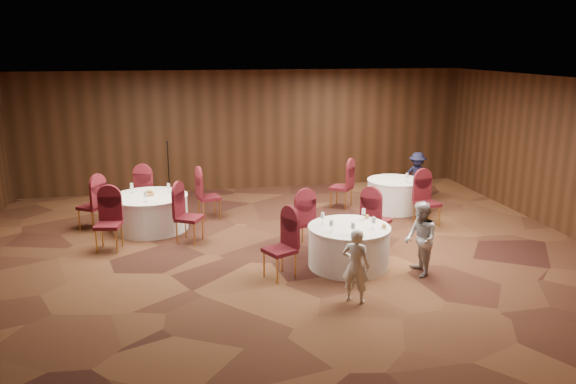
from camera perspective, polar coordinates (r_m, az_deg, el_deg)
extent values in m
plane|color=black|center=(10.83, -0.83, -5.95)|extent=(12.00, 12.00, 0.00)
plane|color=silver|center=(10.16, -0.90, 11.19)|extent=(12.00, 12.00, 0.00)
plane|color=black|center=(15.25, -4.30, 6.26)|extent=(12.00, 0.00, 12.00)
plane|color=black|center=(5.75, 8.32, -8.16)|extent=(12.00, 0.00, 12.00)
plane|color=black|center=(12.88, 26.45, 3.21)|extent=(0.00, 10.00, 10.00)
cylinder|color=silver|center=(10.04, 6.19, -5.56)|extent=(1.42, 1.42, 0.72)
cylinder|color=silver|center=(9.92, 6.25, -3.58)|extent=(1.45, 1.45, 0.03)
cylinder|color=silver|center=(12.31, -13.82, -2.07)|extent=(1.57, 1.57, 0.72)
cylinder|color=silver|center=(12.22, -13.93, -0.43)|extent=(1.61, 1.61, 0.03)
cylinder|color=silver|center=(13.59, 10.74, -0.33)|extent=(1.28, 1.28, 0.72)
cylinder|color=silver|center=(13.50, 10.82, 1.17)|extent=(1.30, 1.30, 0.03)
cylinder|color=silver|center=(9.59, 4.41, -4.07)|extent=(0.06, 0.06, 0.01)
cylinder|color=silver|center=(9.57, 4.42, -3.74)|extent=(0.01, 0.01, 0.11)
cone|color=silver|center=(9.54, 4.43, -3.14)|extent=(0.08, 0.08, 0.10)
cylinder|color=silver|center=(9.99, 3.52, -3.26)|extent=(0.06, 0.06, 0.01)
cylinder|color=silver|center=(9.98, 3.52, -2.95)|extent=(0.01, 0.01, 0.11)
cone|color=silver|center=(9.95, 3.53, -2.37)|extent=(0.08, 0.08, 0.10)
cylinder|color=silver|center=(9.82, 8.65, -3.74)|extent=(0.06, 0.06, 0.01)
cylinder|color=silver|center=(9.80, 8.67, -3.42)|extent=(0.01, 0.01, 0.11)
cone|color=silver|center=(9.77, 8.69, -2.83)|extent=(0.08, 0.08, 0.10)
cylinder|color=silver|center=(9.48, 6.59, -4.35)|extent=(0.06, 0.06, 0.01)
cylinder|color=silver|center=(9.46, 6.60, -4.02)|extent=(0.01, 0.01, 0.11)
cone|color=silver|center=(9.42, 6.62, -3.41)|extent=(0.08, 0.08, 0.10)
cylinder|color=silver|center=(10.29, 7.65, -2.83)|extent=(0.06, 0.06, 0.01)
cylinder|color=silver|center=(10.28, 7.66, -2.52)|extent=(0.01, 0.01, 0.11)
cone|color=silver|center=(10.25, 7.68, -1.96)|extent=(0.08, 0.08, 0.10)
cylinder|color=white|center=(9.47, 7.40, -4.37)|extent=(0.15, 0.15, 0.01)
sphere|color=#9E6B33|center=(9.46, 7.40, -4.14)|extent=(0.08, 0.08, 0.08)
cylinder|color=white|center=(9.88, 9.72, -3.65)|extent=(0.15, 0.15, 0.01)
sphere|color=#9E6B33|center=(9.87, 9.73, -3.42)|extent=(0.08, 0.08, 0.08)
cylinder|color=white|center=(10.37, 8.02, -2.69)|extent=(0.15, 0.15, 0.01)
sphere|color=#9E6B33|center=(10.36, 8.03, -2.48)|extent=(0.08, 0.08, 0.08)
cylinder|color=silver|center=(12.32, -12.01, -0.11)|extent=(0.06, 0.06, 0.01)
cylinder|color=silver|center=(12.30, -12.03, 0.15)|extent=(0.01, 0.01, 0.11)
cone|color=silver|center=(12.28, -12.05, 0.63)|extent=(0.08, 0.08, 0.10)
cylinder|color=silver|center=(12.52, -15.56, -0.09)|extent=(0.06, 0.06, 0.01)
cylinder|color=silver|center=(12.50, -15.58, 0.16)|extent=(0.01, 0.01, 0.11)
cone|color=silver|center=(12.48, -15.61, 0.63)|extent=(0.08, 0.08, 0.10)
cylinder|color=silver|center=(11.77, -14.25, -0.94)|extent=(0.06, 0.06, 0.01)
cylinder|color=silver|center=(11.75, -14.27, -0.66)|extent=(0.01, 0.01, 0.11)
cone|color=silver|center=(11.72, -14.30, -0.17)|extent=(0.08, 0.08, 0.10)
cylinder|color=#9B653E|center=(12.21, -13.94, -0.23)|extent=(0.22, 0.22, 0.06)
sphere|color=#9E6B33|center=(12.21, -14.09, 0.06)|extent=(0.07, 0.07, 0.07)
sphere|color=#9E6B33|center=(12.17, -13.77, 0.03)|extent=(0.07, 0.07, 0.07)
cylinder|color=silver|center=(13.31, 11.97, 0.99)|extent=(0.06, 0.06, 0.01)
cylinder|color=silver|center=(13.29, 11.98, 1.23)|extent=(0.01, 0.01, 0.11)
cone|color=silver|center=(13.27, 12.00, 1.67)|extent=(0.08, 0.08, 0.10)
cylinder|color=black|center=(14.56, -11.87, -0.82)|extent=(0.24, 0.24, 0.02)
cylinder|color=black|center=(14.38, -12.03, 2.12)|extent=(0.02, 0.02, 1.51)
cylinder|color=black|center=(14.29, -12.18, 4.99)|extent=(0.04, 0.12, 0.04)
imported|color=silver|center=(8.62, 6.91, -7.45)|extent=(0.51, 0.47, 1.17)
imported|color=#B7B7BC|center=(9.79, 13.31, -4.67)|extent=(0.53, 0.66, 1.28)
imported|color=black|center=(14.62, 12.97, 1.60)|extent=(0.90, 0.83, 1.21)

